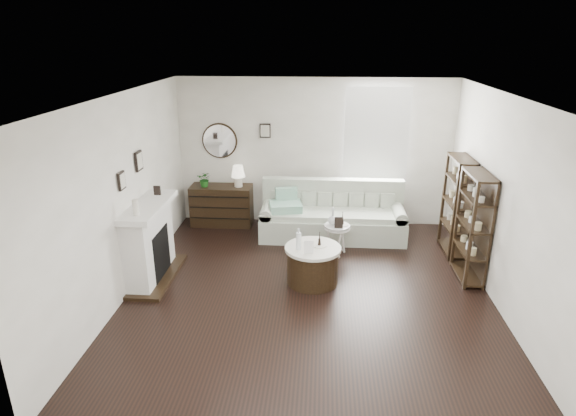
# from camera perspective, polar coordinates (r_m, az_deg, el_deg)

# --- Properties ---
(room) EXTENTS (5.50, 5.50, 5.50)m
(room) POSITION_cam_1_polar(r_m,az_deg,el_deg) (8.82, 7.96, 7.91)
(room) COLOR black
(room) RESTS_ON ground
(fireplace) EXTENTS (0.50, 1.40, 1.84)m
(fireplace) POSITION_cam_1_polar(r_m,az_deg,el_deg) (7.27, -16.03, -4.13)
(fireplace) COLOR white
(fireplace) RESTS_ON ground
(shelf_unit_far) EXTENTS (0.30, 0.80, 1.60)m
(shelf_unit_far) POSITION_cam_1_polar(r_m,az_deg,el_deg) (8.20, 19.37, 0.24)
(shelf_unit_far) COLOR black
(shelf_unit_far) RESTS_ON ground
(shelf_unit_near) EXTENTS (0.30, 0.80, 1.60)m
(shelf_unit_near) POSITION_cam_1_polar(r_m,az_deg,el_deg) (7.39, 21.07, -2.11)
(shelf_unit_near) COLOR black
(shelf_unit_near) RESTS_ON ground
(sofa) EXTENTS (2.51, 0.87, 0.98)m
(sofa) POSITION_cam_1_polar(r_m,az_deg,el_deg) (8.57, 5.26, -1.24)
(sofa) COLOR beige
(sofa) RESTS_ON ground
(quilt) EXTENTS (0.62, 0.54, 0.14)m
(quilt) POSITION_cam_1_polar(r_m,az_deg,el_deg) (8.38, -0.30, 0.18)
(quilt) COLOR #28936D
(quilt) RESTS_ON sofa
(suitcase) EXTENTS (0.68, 0.29, 0.44)m
(suitcase) POSITION_cam_1_polar(r_m,az_deg,el_deg) (8.84, 11.06, -1.60)
(suitcase) COLOR brown
(suitcase) RESTS_ON ground
(dresser) EXTENTS (1.13, 0.49, 0.75)m
(dresser) POSITION_cam_1_polar(r_m,az_deg,el_deg) (9.11, -7.84, 0.32)
(dresser) COLOR black
(dresser) RESTS_ON ground
(table_lamp) EXTENTS (0.30, 0.30, 0.40)m
(table_lamp) POSITION_cam_1_polar(r_m,az_deg,el_deg) (8.87, -5.92, 3.77)
(table_lamp) COLOR beige
(table_lamp) RESTS_ON dresser
(potted_plant) EXTENTS (0.27, 0.24, 0.29)m
(potted_plant) POSITION_cam_1_polar(r_m,az_deg,el_deg) (8.96, -9.83, 3.39)
(potted_plant) COLOR #1A5819
(potted_plant) RESTS_ON dresser
(drum_table) EXTENTS (0.80, 0.80, 0.56)m
(drum_table) POSITION_cam_1_polar(r_m,az_deg,el_deg) (6.98, 2.94, -6.70)
(drum_table) COLOR black
(drum_table) RESTS_ON ground
(pedestal_table) EXTENTS (0.42, 0.42, 0.51)m
(pedestal_table) POSITION_cam_1_polar(r_m,az_deg,el_deg) (7.80, 5.84, -2.33)
(pedestal_table) COLOR white
(pedestal_table) RESTS_ON ground
(eiffel_drum) EXTENTS (0.14, 0.14, 0.19)m
(eiffel_drum) POSITION_cam_1_polar(r_m,az_deg,el_deg) (6.87, 3.75, -3.74)
(eiffel_drum) COLOR black
(eiffel_drum) RESTS_ON drum_table
(bottle_drum) EXTENTS (0.07, 0.07, 0.31)m
(bottle_drum) POSITION_cam_1_polar(r_m,az_deg,el_deg) (6.72, 1.27, -3.71)
(bottle_drum) COLOR silver
(bottle_drum) RESTS_ON drum_table
(card_frame_drum) EXTENTS (0.14, 0.07, 0.18)m
(card_frame_drum) POSITION_cam_1_polar(r_m,az_deg,el_deg) (6.64, 2.47, -4.66)
(card_frame_drum) COLOR silver
(card_frame_drum) RESTS_ON drum_table
(eiffel_ped) EXTENTS (0.14, 0.14, 0.20)m
(eiffel_ped) POSITION_cam_1_polar(r_m,az_deg,el_deg) (7.77, 6.48, -1.29)
(eiffel_ped) COLOR black
(eiffel_ped) RESTS_ON pedestal_table
(flask_ped) EXTENTS (0.16, 0.16, 0.29)m
(flask_ped) POSITION_cam_1_polar(r_m,az_deg,el_deg) (7.74, 5.34, -0.98)
(flask_ped) COLOR silver
(flask_ped) RESTS_ON pedestal_table
(card_frame_ped) EXTENTS (0.14, 0.06, 0.18)m
(card_frame_ped) POSITION_cam_1_polar(r_m,az_deg,el_deg) (7.64, 6.03, -1.73)
(card_frame_ped) COLOR black
(card_frame_ped) RESTS_ON pedestal_table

